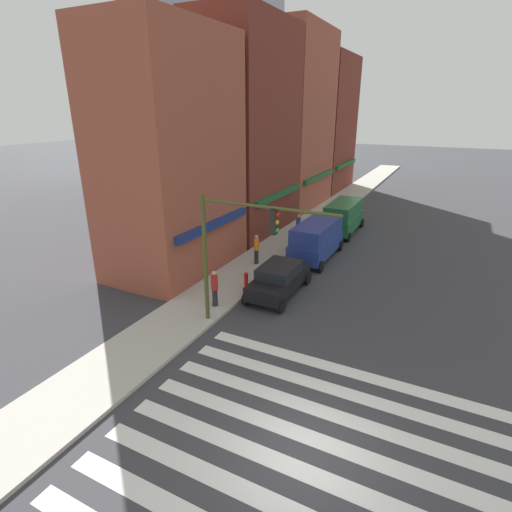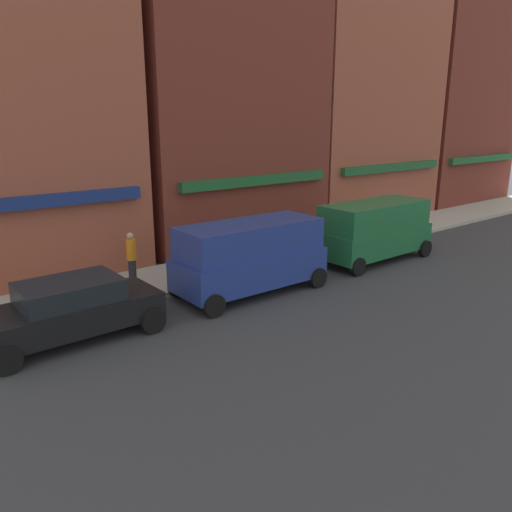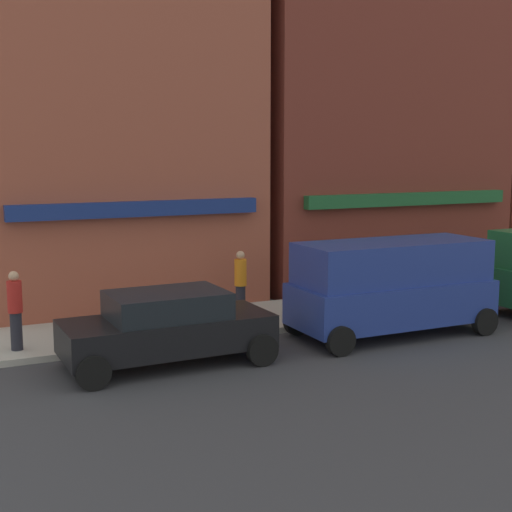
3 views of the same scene
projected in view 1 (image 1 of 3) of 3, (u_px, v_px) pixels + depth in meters
name	position (u px, v px, depth m)	size (l,w,h in m)	color
ground_plane	(305.00, 453.00, 11.01)	(200.00, 200.00, 0.00)	#38383D
sidewalk_left	(106.00, 374.00, 14.15)	(120.00, 3.00, 0.15)	#B2ADA3
crosswalk_stripes	(305.00, 453.00, 11.00)	(8.82, 10.80, 0.01)	silver
storefront_row	(278.00, 130.00, 33.21)	(35.61, 5.30, 15.48)	#9E4C38
traffic_signal	(235.00, 241.00, 15.81)	(0.32, 5.78, 5.70)	#474C1E
sedan_black	(279.00, 279.00, 20.13)	(4.42, 2.02, 1.59)	black
van_blue	(316.00, 239.00, 24.79)	(5.02, 2.22, 2.34)	navy
van_green	(343.00, 216.00, 30.00)	(5.02, 2.22, 2.34)	#1E6638
pedestrian_blue_shirt	(298.00, 226.00, 28.10)	(0.32, 0.32, 1.77)	#23232D
pedestrian_red_jacket	(215.00, 288.00, 18.56)	(0.32, 0.32, 1.77)	#23232D
pedestrian_orange_vest	(256.00, 249.00, 23.67)	(0.32, 0.32, 1.77)	#23232D
fire_hydrant	(246.00, 279.00, 20.63)	(0.24, 0.24, 0.84)	red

